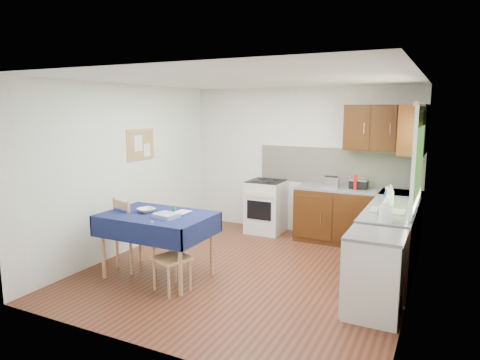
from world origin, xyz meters
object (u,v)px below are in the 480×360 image
at_px(toaster, 331,182).
at_px(sandwich_press, 359,184).
at_px(dining_table, 157,222).
at_px(kettle, 386,212).
at_px(chair_far, 132,231).
at_px(dish_rack, 388,210).
at_px(chair_near, 170,254).

height_order(toaster, sandwich_press, toaster).
distance_m(dining_table, toaster, 2.90).
bearing_deg(kettle, chair_far, -170.70).
xyz_separation_m(dining_table, toaster, (1.60, 2.40, 0.26)).
bearing_deg(kettle, dining_table, -167.82).
bearing_deg(toaster, dining_table, -127.63).
xyz_separation_m(chair_far, dish_rack, (3.11, 1.02, 0.40)).
xyz_separation_m(dining_table, sandwich_press, (2.02, 2.50, 0.25)).
relative_size(chair_far, sandwich_press, 3.70).
bearing_deg(chair_far, toaster, -113.05).
relative_size(chair_far, toaster, 4.04).
xyz_separation_m(toaster, sandwich_press, (0.41, 0.10, -0.01)).
bearing_deg(toaster, chair_near, -118.63).
relative_size(dining_table, chair_near, 1.62).
bearing_deg(dish_rack, chair_far, -178.88).
height_order(dining_table, kettle, kettle).
bearing_deg(chair_far, chair_near, 177.28).
distance_m(chair_far, kettle, 3.24).
relative_size(sandwich_press, dish_rack, 0.66).
distance_m(chair_near, toaster, 2.99).
xyz_separation_m(dining_table, chair_near, (0.37, -0.27, -0.28)).
bearing_deg(dining_table, chair_near, -43.22).
bearing_deg(chair_near, sandwich_press, -10.18).
distance_m(dining_table, chair_far, 0.52).
height_order(dining_table, dish_rack, dish_rack).
height_order(chair_near, dish_rack, dish_rack).
height_order(toaster, kettle, kettle).
distance_m(chair_far, sandwich_press, 3.52).
height_order(dining_table, toaster, toaster).
distance_m(dining_table, dish_rack, 2.86).
bearing_deg(dish_rack, kettle, -102.23).
bearing_deg(toaster, kettle, -63.43).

